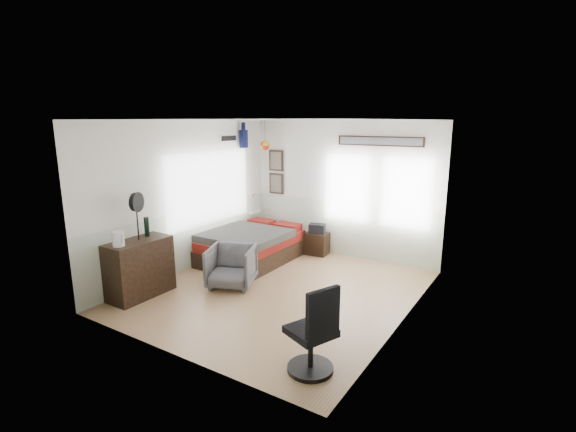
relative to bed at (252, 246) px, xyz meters
The scene contains 12 objects.
ground_plane 1.64m from the bed, 36.40° to the right, with size 4.00×4.50×0.01m, color #A97B48.
room_shell 1.94m from the bed, 32.23° to the right, with size 4.02×4.52×2.71m.
wall_decor 2.07m from the bed, 79.23° to the left, with size 3.55×1.32×1.44m.
bed is the anchor object (origin of this frame).
dresser 2.32m from the bed, 101.07° to the right, with size 0.48×1.00×0.90m, color black.
armchair 1.32m from the bed, 67.36° to the right, with size 0.73×0.75×0.68m, color slate.
nightstand 1.37m from the bed, 49.46° to the left, with size 0.45×0.36×0.45m, color black.
task_chair 3.89m from the bed, 42.92° to the right, with size 0.59×0.59×1.02m.
kettle 2.75m from the bed, 99.02° to the right, with size 0.19×0.17×0.22m.
bottle 2.23m from the bed, 103.84° to the right, with size 0.08×0.08×0.31m, color black.
stand_fan 2.57m from the bed, 101.06° to the right, with size 0.17×0.29×0.74m.
black_bag 1.39m from the bed, 49.46° to the left, with size 0.32×0.21×0.19m, color black.
Camera 1 is at (3.48, -5.27, 2.68)m, focal length 26.00 mm.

